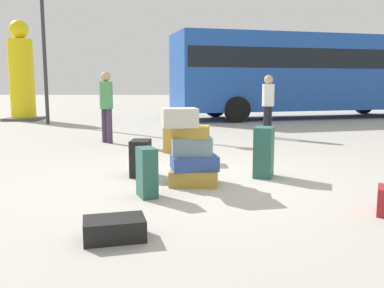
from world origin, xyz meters
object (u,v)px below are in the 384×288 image
at_px(suitcase_tower, 189,152).
at_px(suitcase_black_upright_blue, 139,158).
at_px(suitcase_brown_left_side, 181,141).
at_px(person_tourist_with_camera, 266,101).
at_px(suitcase_black_foreground_near, 112,229).
at_px(person_bearded_onlooker, 104,101).
at_px(suitcase_teal_foreground_far, 145,172).
at_px(parked_bus, 308,71).
at_px(suitcase_teal_white_trunk, 262,152).
at_px(yellow_dummy_statue, 19,77).
at_px(suitcase_tan_right_side, 169,137).

height_order(suitcase_tower, suitcase_black_upright_blue, suitcase_tower).
distance_m(suitcase_brown_left_side, person_tourist_with_camera, 3.76).
xyz_separation_m(suitcase_black_foreground_near, person_bearded_onlooker, (-1.27, 6.00, 0.87)).
xyz_separation_m(suitcase_teal_foreground_far, person_tourist_with_camera, (2.46, 5.51, 0.63)).
bearing_deg(suitcase_black_foreground_near, suitcase_brown_left_side, 67.87).
xyz_separation_m(suitcase_teal_foreground_far, suitcase_black_upright_blue, (-0.22, 1.16, -0.03)).
bearing_deg(suitcase_black_upright_blue, parked_bus, 65.96).
height_order(suitcase_teal_white_trunk, suitcase_brown_left_side, suitcase_teal_white_trunk).
height_order(suitcase_teal_white_trunk, person_tourist_with_camera, person_tourist_with_camera).
distance_m(suitcase_tower, yellow_dummy_statue, 11.63).
xyz_separation_m(suitcase_black_upright_blue, yellow_dummy_statue, (-5.45, 9.24, 1.32)).
bearing_deg(parked_bus, yellow_dummy_statue, 171.28).
height_order(suitcase_black_foreground_near, suitcase_black_upright_blue, suitcase_black_upright_blue).
bearing_deg(person_tourist_with_camera, parked_bus, -169.65).
relative_size(suitcase_teal_foreground_far, yellow_dummy_statue, 0.17).
bearing_deg(suitcase_tan_right_side, suitcase_teal_white_trunk, -47.08).
bearing_deg(suitcase_teal_white_trunk, suitcase_black_upright_blue, -163.82).
xyz_separation_m(suitcase_tower, person_tourist_with_camera, (1.93, 4.89, 0.49)).
bearing_deg(person_tourist_with_camera, suitcase_teal_foreground_far, 10.41).
distance_m(suitcase_teal_foreground_far, parked_bus, 12.73).
height_order(suitcase_tan_right_side, yellow_dummy_statue, yellow_dummy_statue).
xyz_separation_m(suitcase_tower, suitcase_teal_foreground_far, (-0.54, -0.62, -0.15)).
distance_m(suitcase_tan_right_side, suitcase_black_upright_blue, 2.21).
bearing_deg(suitcase_black_upright_blue, suitcase_brown_left_side, 68.04).
relative_size(suitcase_tower, suitcase_brown_left_side, 1.50).
bearing_deg(suitcase_black_foreground_near, suitcase_black_upright_blue, 77.37).
bearing_deg(person_bearded_onlooker, suitcase_tan_right_side, 6.28).
height_order(suitcase_teal_foreground_far, suitcase_brown_left_side, suitcase_brown_left_side).
bearing_deg(person_tourist_with_camera, suitcase_tan_right_side, -12.49).
height_order(suitcase_tower, suitcase_teal_foreground_far, suitcase_tower).
bearing_deg(suitcase_teal_white_trunk, yellow_dummy_statue, 146.28).
distance_m(suitcase_teal_white_trunk, suitcase_teal_foreground_far, 1.95).
distance_m(suitcase_tower, suitcase_brown_left_side, 1.82).
bearing_deg(suitcase_tan_right_side, suitcase_black_foreground_near, -83.79).
xyz_separation_m(suitcase_tan_right_side, parked_bus, (5.03, 8.20, 1.52)).
xyz_separation_m(suitcase_teal_white_trunk, suitcase_tan_right_side, (-1.48, 2.25, -0.06)).
height_order(suitcase_black_foreground_near, parked_bus, parked_bus).
xyz_separation_m(suitcase_tower, suitcase_teal_white_trunk, (1.08, 0.47, -0.08)).
xyz_separation_m(suitcase_teal_white_trunk, person_tourist_with_camera, (0.85, 4.42, 0.57)).
height_order(suitcase_teal_white_trunk, suitcase_teal_foreground_far, suitcase_teal_white_trunk).
relative_size(suitcase_teal_foreground_far, parked_bus, 0.06).
relative_size(suitcase_brown_left_side, parked_bus, 0.06).
relative_size(suitcase_black_foreground_near, suitcase_teal_foreground_far, 0.89).
bearing_deg(suitcase_tower, person_tourist_with_camera, 68.50).
distance_m(suitcase_tan_right_side, parked_bus, 9.74).
relative_size(suitcase_black_foreground_near, parked_bus, 0.05).
height_order(suitcase_brown_left_side, person_tourist_with_camera, person_tourist_with_camera).
height_order(suitcase_tower, suitcase_black_foreground_near, suitcase_tower).
height_order(suitcase_teal_white_trunk, suitcase_black_foreground_near, suitcase_teal_white_trunk).
relative_size(suitcase_tan_right_side, person_tourist_with_camera, 0.40).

